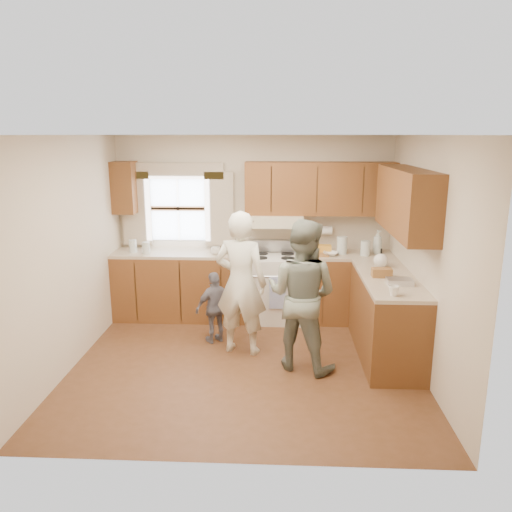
# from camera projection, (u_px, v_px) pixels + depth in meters

# --- Properties ---
(room) EXTENTS (3.80, 3.80, 3.80)m
(room) POSITION_uv_depth(u_px,v_px,m) (245.00, 256.00, 5.30)
(room) COLOR #523019
(room) RESTS_ON ground
(kitchen_fixtures) EXTENTS (3.80, 2.25, 2.15)m
(kitchen_fixtures) POSITION_uv_depth(u_px,v_px,m) (298.00, 268.00, 6.41)
(kitchen_fixtures) COLOR #4F3011
(kitchen_fixtures) RESTS_ON ground
(stove) EXTENTS (0.76, 0.67, 1.07)m
(stove) POSITION_uv_depth(u_px,v_px,m) (274.00, 287.00, 6.86)
(stove) COLOR silver
(stove) RESTS_ON ground
(woman_left) EXTENTS (0.69, 0.54, 1.68)m
(woman_left) POSITION_uv_depth(u_px,v_px,m) (241.00, 283.00, 5.73)
(woman_left) COLOR silver
(woman_left) RESTS_ON ground
(woman_right) EXTENTS (0.99, 0.91, 1.65)m
(woman_right) POSITION_uv_depth(u_px,v_px,m) (302.00, 295.00, 5.35)
(woman_right) COLOR #1E3625
(woman_right) RESTS_ON ground
(child) EXTENTS (0.55, 0.47, 0.89)m
(child) POSITION_uv_depth(u_px,v_px,m) (215.00, 307.00, 6.10)
(child) COLOR slate
(child) RESTS_ON ground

